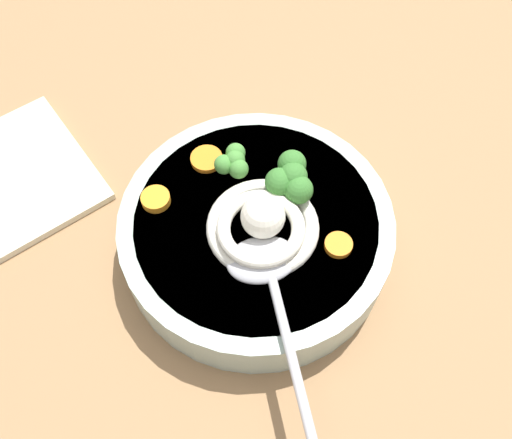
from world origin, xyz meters
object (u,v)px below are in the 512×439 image
(folded_napkin, at_px, (21,174))
(noodle_pile, at_px, (262,225))
(soup_spoon, at_px, (271,273))
(soup_bowl, at_px, (256,233))

(folded_napkin, bearing_deg, noodle_pile, 48.51)
(soup_spoon, bearing_deg, folded_napkin, -130.54)
(soup_bowl, height_order, noodle_pile, noodle_pile)
(folded_napkin, bearing_deg, soup_bowl, 50.94)
(soup_spoon, bearing_deg, noodle_pile, 176.81)
(soup_bowl, height_order, soup_spoon, soup_spoon)
(soup_bowl, bearing_deg, noodle_pile, 1.04)
(noodle_pile, xyz_separation_m, folded_napkin, (-0.17, -0.20, -0.06))
(noodle_pile, height_order, soup_spoon, noodle_pile)
(soup_spoon, height_order, folded_napkin, soup_spoon)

